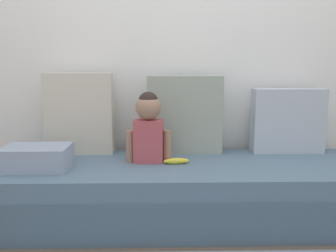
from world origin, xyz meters
The scene contains 9 objects.
ground_plane centered at (0.00, 0.00, 0.00)m, with size 12.00×12.00×0.00m, color brown.
back_wall centered at (0.00, 0.54, 1.23)m, with size 5.65×0.10×2.46m, color white.
couch centered at (0.00, 0.00, 0.19)m, with size 2.45×0.82×0.38m.
throw_pillow_left centered at (-0.76, 0.31, 0.67)m, with size 0.48×0.16×0.58m, color beige.
throw_pillow_center centered at (0.00, 0.31, 0.66)m, with size 0.54×0.16×0.56m, color #99A393.
throw_pillow_right centered at (0.76, 0.31, 0.61)m, with size 0.52×0.16×0.47m, color #B2BCC6.
toddler centered at (-0.25, 0.05, 0.62)m, with size 0.30×0.17×0.47m.
banana centered at (-0.07, -0.01, 0.40)m, with size 0.17×0.04×0.04m, color yellow.
folded_blanket centered at (-0.95, -0.10, 0.45)m, with size 0.40×0.28×0.14m, color #8E9EB2.
Camera 1 is at (-0.18, -2.31, 1.02)m, focal length 38.73 mm.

